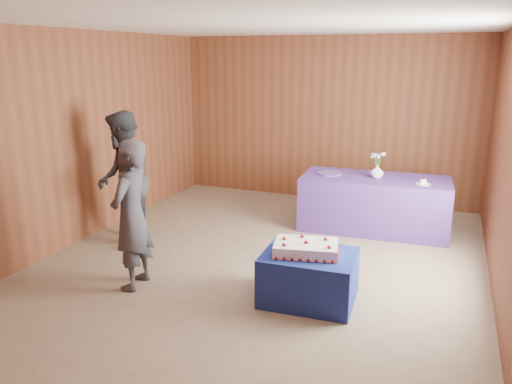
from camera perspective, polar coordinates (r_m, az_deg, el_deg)
The scene contains 13 objects.
ground at distance 5.99m, azimuth 0.65°, elevation -8.06°, with size 6.00×6.00×0.00m, color gray.
room_shell at distance 5.52m, azimuth 0.71°, elevation 9.37°, with size 5.04×6.04×2.72m.
cake_table at distance 5.05m, azimuth 6.04°, elevation -9.67°, with size 0.90×0.70×0.50m, color navy.
serving_table at distance 7.17m, azimuth 13.35°, elevation -1.30°, with size 2.00×0.90×0.75m, color #573086.
sheet_cake at distance 4.94m, azimuth 5.73°, elevation -6.39°, with size 0.71×0.56×0.15m.
vase at distance 7.04m, azimuth 13.65°, elevation 2.31°, with size 0.18×0.18×0.18m, color white.
flower_spray at distance 7.00m, azimuth 13.77°, elevation 4.12°, with size 0.20×0.21×0.16m.
platter at distance 7.16m, azimuth 8.45°, elevation 2.12°, with size 0.35×0.35×0.02m, color #604E9D.
plate at distance 6.88m, azimuth 18.54°, elevation 0.90°, with size 0.20×0.20×0.01m, color silver.
cake_slice at distance 6.87m, azimuth 18.56°, elevation 1.18°, with size 0.08×0.08×0.08m.
knife at distance 6.78m, azimuth 18.93°, elevation 0.63°, with size 0.26×0.02×0.00m, color #B3B2B7.
guest_left at distance 5.29m, azimuth -14.06°, elevation -2.61°, with size 0.58×0.38×1.58m, color #383741.
guest_right at distance 6.50m, azimuth -14.87°, elevation 1.36°, with size 0.84×0.65×1.73m, color #30313A.
Camera 1 is at (1.94, -5.14, 2.38)m, focal length 35.00 mm.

